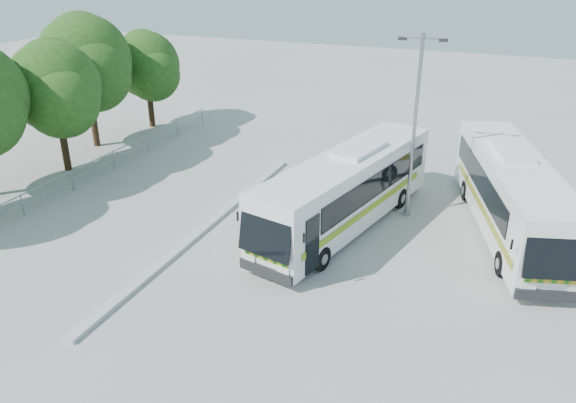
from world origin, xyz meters
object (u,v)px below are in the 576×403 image
at_px(lamppost, 415,121).
at_px(coach_main, 347,189).
at_px(tree_far_c, 56,87).
at_px(tree_far_d, 86,61).
at_px(tree_far_e, 147,65).
at_px(coach_adjacent, 511,193).

bearing_deg(lamppost, coach_main, -141.03).
height_order(tree_far_c, lamppost, lamppost).
bearing_deg(tree_far_d, lamppost, -7.92).
xyz_separation_m(tree_far_d, tree_far_e, (0.68, 4.50, -0.93)).
relative_size(tree_far_c, coach_adjacent, 0.59).
relative_size(tree_far_e, lamppost, 0.79).
distance_m(tree_far_d, tree_far_e, 4.65).
height_order(tree_far_c, tree_far_d, tree_far_d).
bearing_deg(coach_adjacent, lamppost, 162.76).
relative_size(tree_far_e, coach_main, 0.54).
xyz_separation_m(tree_far_e, coach_adjacent, (21.59, -7.10, -2.23)).
bearing_deg(coach_adjacent, tree_far_c, 166.52).
bearing_deg(coach_main, tree_far_d, 177.36).
height_order(tree_far_e, coach_main, tree_far_e).
distance_m(tree_far_c, coach_main, 15.27).
height_order(coach_main, coach_adjacent, coach_adjacent).
xyz_separation_m(coach_adjacent, lamppost, (-3.97, 0.05, 2.48)).
bearing_deg(coach_adjacent, tree_far_e, 145.33).
bearing_deg(tree_far_c, coach_main, -3.47).
bearing_deg(lamppost, tree_far_d, 166.57).
relative_size(tree_far_d, lamppost, 0.98).
relative_size(coach_main, lamppost, 1.47).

